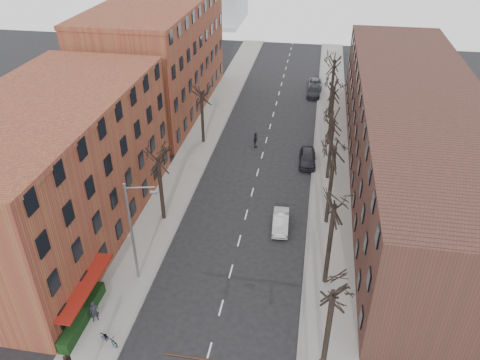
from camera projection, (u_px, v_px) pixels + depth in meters
The scene contains 22 objects.
sidewalk_left at pixel (202, 138), 58.70m from camera, with size 4.00×90.00×0.15m, color gray.
sidewalk_right at pixel (331, 148), 56.40m from camera, with size 4.00×90.00×0.15m, color gray.
building_left_near at pixel (53, 173), 39.98m from camera, with size 12.00×26.00×12.00m, color brown.
building_left_far at pixel (159, 59), 63.71m from camera, with size 12.00×28.00×14.00m, color brown.
building_right at pixel (414, 135), 48.47m from camera, with size 12.00×50.00×10.00m, color #4A2922.
awning_left at pixel (92, 312), 34.68m from camera, with size 1.20×7.00×0.15m, color maroon.
hedge at pixel (83, 316), 33.51m from camera, with size 0.80×6.00×1.00m, color black.
tree_right_b at pixel (324, 282), 37.26m from camera, with size 5.20×5.20×10.80m, color black, non-canonical shape.
tree_right_c at pixel (326, 223), 43.95m from camera, with size 5.20×5.20×11.60m, color black, non-canonical shape.
tree_right_d at pixel (327, 179), 50.65m from camera, with size 5.20×5.20×10.00m, color black, non-canonical shape.
tree_right_e at pixel (328, 145), 57.34m from camera, with size 5.20×5.20×10.80m, color black, non-canonical shape.
tree_right_f at pixel (329, 118), 64.03m from camera, with size 5.20×5.20×11.60m, color black, non-canonical shape.
tree_left_a at pixel (164, 219), 44.46m from camera, with size 5.20×5.20×9.50m, color black, non-canonical shape.
tree_left_b at pixel (204, 143), 57.84m from camera, with size 5.20×5.20×9.50m, color black, non-canonical shape.
streetlight at pixel (133, 229), 35.03m from camera, with size 2.45×0.22×9.03m.
silver_sedan at pixel (281, 222), 42.96m from camera, with size 1.43×4.10×1.35m, color #B0B1B7.
parked_car_near at pixel (308, 158), 52.97m from camera, with size 1.86×4.62×1.57m, color black.
parked_car_mid at pixel (314, 91), 70.61m from camera, with size 1.94×4.77×1.38m, color black.
parked_car_far at pixel (315, 84), 73.53m from camera, with size 2.11×4.58×1.27m, color slate.
pedestrian_a at pixel (94, 311), 33.36m from camera, with size 0.64×0.42×1.75m, color black.
pedestrian_crossing at pixel (255, 140), 56.31m from camera, with size 1.11×0.46×1.90m, color black.
bicycle at pixel (108, 338), 31.87m from camera, with size 0.61×1.75×0.92m, color gray.
Camera 1 is at (5.57, -16.05, 26.65)m, focal length 35.00 mm.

